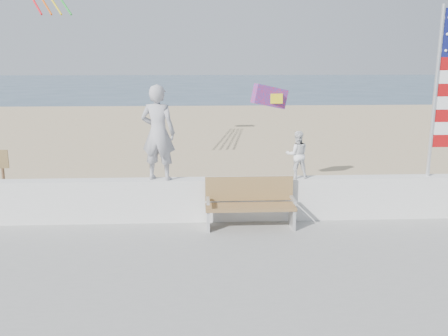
{
  "coord_description": "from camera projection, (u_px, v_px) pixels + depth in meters",
  "views": [
    {
      "loc": [
        -0.27,
        -7.59,
        3.49
      ],
      "look_at": [
        0.2,
        1.8,
        1.35
      ],
      "focal_mm": 38.0,
      "sensor_mm": 36.0,
      "label": 1
    }
  ],
  "objects": [
    {
      "name": "flag",
      "position": [
        442.0,
        85.0,
        9.69
      ],
      "size": [
        0.5,
        0.08,
        3.5
      ],
      "color": "silver",
      "rests_on": "seawall"
    },
    {
      "name": "sand",
      "position": [
        208.0,
        159.0,
        16.93
      ],
      "size": [
        90.0,
        40.0,
        0.08
      ],
      "primitive_type": "cube",
      "color": "tan",
      "rests_on": "ground"
    },
    {
      "name": "bench",
      "position": [
        250.0,
        202.0,
        9.57
      ],
      "size": [
        1.8,
        0.57,
        1.0
      ],
      "color": "olive",
      "rests_on": "boardwalk"
    },
    {
      "name": "parafoil_kite",
      "position": [
        270.0,
        97.0,
        12.28
      ],
      "size": [
        1.01,
        0.55,
        0.68
      ],
      "color": "red",
      "rests_on": "ground"
    },
    {
      "name": "adult",
      "position": [
        158.0,
        133.0,
        9.62
      ],
      "size": [
        0.81,
        0.63,
        1.95
      ],
      "primitive_type": "imported",
      "rotation": [
        0.0,
        0.0,
        2.88
      ],
      "color": "#A3A2A8",
      "rests_on": "seawall"
    },
    {
      "name": "seawall",
      "position": [
        214.0,
        199.0,
        9.99
      ],
      "size": [
        30.0,
        0.35,
        0.9
      ],
      "primitive_type": "cube",
      "color": "silver",
      "rests_on": "boardwalk"
    },
    {
      "name": "child",
      "position": [
        297.0,
        155.0,
        9.86
      ],
      "size": [
        0.49,
        0.39,
        0.99
      ],
      "primitive_type": "imported",
      "rotation": [
        0.0,
        0.0,
        3.16
      ],
      "color": "white",
      "rests_on": "seawall"
    },
    {
      "name": "ground",
      "position": [
        218.0,
        267.0,
        8.18
      ],
      "size": [
        220.0,
        220.0,
        0.0
      ],
      "primitive_type": "plane",
      "color": "#2F475E",
      "rests_on": "ground"
    },
    {
      "name": "sign",
      "position": [
        3.0,
        176.0,
        10.71
      ],
      "size": [
        0.32,
        0.07,
        1.46
      ],
      "color": "brown",
      "rests_on": "sand"
    }
  ]
}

